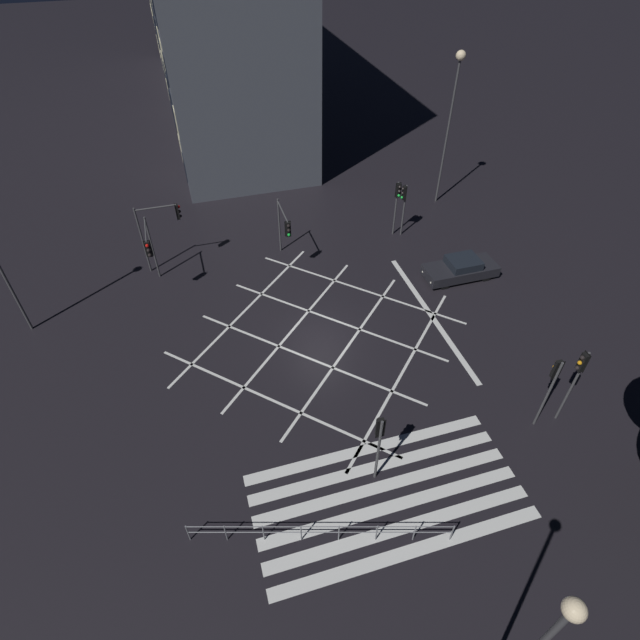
{
  "coord_description": "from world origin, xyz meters",
  "views": [
    {
      "loc": [
        -5.38,
        -18.09,
        18.43
      ],
      "look_at": [
        0.0,
        0.0,
        1.26
      ],
      "focal_mm": 28.0,
      "sensor_mm": 36.0,
      "label": 1
    }
  ],
  "objects_px": {
    "traffic_light_se_main": "(577,374)",
    "traffic_light_nw_main": "(161,223)",
    "traffic_light_ne_main": "(404,200)",
    "traffic_light_ne_cross": "(397,198)",
    "traffic_light_nw_cross": "(150,246)",
    "waiting_car": "(461,269)",
    "traffic_light_se_cross": "(552,380)",
    "traffic_light_median_north": "(284,225)",
    "traffic_light_median_south": "(379,437)",
    "street_lamp_west": "(454,93)"
  },
  "relations": [
    {
      "from": "traffic_light_nw_main",
      "to": "traffic_light_se_cross",
      "type": "relative_size",
      "value": 1.09
    },
    {
      "from": "traffic_light_median_south",
      "to": "traffic_light_se_main",
      "type": "distance_m",
      "value": 8.85
    },
    {
      "from": "traffic_light_median_north",
      "to": "traffic_light_se_cross",
      "type": "height_order",
      "value": "traffic_light_se_cross"
    },
    {
      "from": "traffic_light_se_cross",
      "to": "traffic_light_nw_cross",
      "type": "bearing_deg",
      "value": 46.77
    },
    {
      "from": "traffic_light_ne_main",
      "to": "traffic_light_median_south",
      "type": "bearing_deg",
      "value": 63.44
    },
    {
      "from": "traffic_light_nw_cross",
      "to": "waiting_car",
      "type": "distance_m",
      "value": 18.01
    },
    {
      "from": "traffic_light_se_main",
      "to": "traffic_light_nw_cross",
      "type": "bearing_deg",
      "value": -41.54
    },
    {
      "from": "traffic_light_ne_main",
      "to": "traffic_light_nw_main",
      "type": "bearing_deg",
      "value": -2.23
    },
    {
      "from": "traffic_light_ne_main",
      "to": "street_lamp_west",
      "type": "relative_size",
      "value": 0.35
    },
    {
      "from": "traffic_light_median_north",
      "to": "street_lamp_west",
      "type": "relative_size",
      "value": 0.36
    },
    {
      "from": "traffic_light_nw_main",
      "to": "traffic_light_median_north",
      "type": "bearing_deg",
      "value": -13.1
    },
    {
      "from": "waiting_car",
      "to": "traffic_light_ne_cross",
      "type": "bearing_deg",
      "value": -70.26
    },
    {
      "from": "traffic_light_se_main",
      "to": "traffic_light_se_cross",
      "type": "distance_m",
      "value": 1.07
    },
    {
      "from": "traffic_light_median_south",
      "to": "traffic_light_ne_main",
      "type": "distance_m",
      "value": 18.33
    },
    {
      "from": "traffic_light_nw_main",
      "to": "traffic_light_ne_main",
      "type": "relative_size",
      "value": 1.2
    },
    {
      "from": "traffic_light_median_north",
      "to": "waiting_car",
      "type": "bearing_deg",
      "value": 65.8
    },
    {
      "from": "traffic_light_ne_cross",
      "to": "traffic_light_ne_main",
      "type": "distance_m",
      "value": 0.44
    },
    {
      "from": "traffic_light_nw_cross",
      "to": "traffic_light_median_south",
      "type": "bearing_deg",
      "value": 27.09
    },
    {
      "from": "traffic_light_median_south",
      "to": "traffic_light_nw_main",
      "type": "relative_size",
      "value": 0.86
    },
    {
      "from": "traffic_light_ne_cross",
      "to": "traffic_light_ne_main",
      "type": "xyz_separation_m",
      "value": [
        0.4,
        -0.13,
        -0.13
      ]
    },
    {
      "from": "traffic_light_ne_cross",
      "to": "traffic_light_ne_main",
      "type": "bearing_deg",
      "value": 72.03
    },
    {
      "from": "traffic_light_nw_cross",
      "to": "traffic_light_se_main",
      "type": "bearing_deg",
      "value": 48.46
    },
    {
      "from": "traffic_light_nw_cross",
      "to": "traffic_light_ne_cross",
      "type": "height_order",
      "value": "traffic_light_nw_cross"
    },
    {
      "from": "traffic_light_ne_cross",
      "to": "traffic_light_se_main",
      "type": "xyz_separation_m",
      "value": [
        1.04,
        -16.19,
        0.3
      ]
    },
    {
      "from": "traffic_light_median_south",
      "to": "traffic_light_median_north",
      "type": "height_order",
      "value": "traffic_light_median_south"
    },
    {
      "from": "traffic_light_median_north",
      "to": "waiting_car",
      "type": "height_order",
      "value": "traffic_light_median_north"
    },
    {
      "from": "street_lamp_west",
      "to": "waiting_car",
      "type": "distance_m",
      "value": 11.7
    },
    {
      "from": "traffic_light_se_main",
      "to": "waiting_car",
      "type": "height_order",
      "value": "traffic_light_se_main"
    },
    {
      "from": "traffic_light_nw_cross",
      "to": "traffic_light_ne_main",
      "type": "height_order",
      "value": "traffic_light_nw_cross"
    },
    {
      "from": "traffic_light_nw_cross",
      "to": "traffic_light_se_cross",
      "type": "distance_m",
      "value": 21.16
    },
    {
      "from": "traffic_light_nw_main",
      "to": "street_lamp_west",
      "type": "distance_m",
      "value": 20.2
    },
    {
      "from": "traffic_light_nw_cross",
      "to": "waiting_car",
      "type": "bearing_deg",
      "value": 77.31
    },
    {
      "from": "traffic_light_nw_main",
      "to": "waiting_car",
      "type": "xyz_separation_m",
      "value": [
        16.64,
        -5.98,
        -2.57
      ]
    },
    {
      "from": "traffic_light_nw_cross",
      "to": "traffic_light_se_main",
      "type": "height_order",
      "value": "traffic_light_se_main"
    },
    {
      "from": "traffic_light_ne_main",
      "to": "traffic_light_ne_cross",
      "type": "bearing_deg",
      "value": -17.97
    },
    {
      "from": "traffic_light_median_south",
      "to": "traffic_light_ne_main",
      "type": "relative_size",
      "value": 1.04
    },
    {
      "from": "traffic_light_se_main",
      "to": "traffic_light_nw_main",
      "type": "bearing_deg",
      "value": -46.69
    },
    {
      "from": "traffic_light_se_cross",
      "to": "traffic_light_nw_main",
      "type": "bearing_deg",
      "value": 41.5
    },
    {
      "from": "traffic_light_ne_cross",
      "to": "waiting_car",
      "type": "relative_size",
      "value": 0.85
    },
    {
      "from": "traffic_light_nw_cross",
      "to": "street_lamp_west",
      "type": "xyz_separation_m",
      "value": [
        20.26,
        4.95,
        4.67
      ]
    },
    {
      "from": "traffic_light_ne_cross",
      "to": "traffic_light_se_cross",
      "type": "xyz_separation_m",
      "value": [
        -0.01,
        -16.09,
        0.13
      ]
    },
    {
      "from": "traffic_light_nw_cross",
      "to": "waiting_car",
      "type": "xyz_separation_m",
      "value": [
        17.41,
        -3.92,
        -2.4
      ]
    },
    {
      "from": "traffic_light_nw_cross",
      "to": "traffic_light_median_north",
      "type": "bearing_deg",
      "value": 93.31
    },
    {
      "from": "street_lamp_west",
      "to": "traffic_light_nw_cross",
      "type": "bearing_deg",
      "value": -166.26
    },
    {
      "from": "traffic_light_ne_cross",
      "to": "traffic_light_se_cross",
      "type": "distance_m",
      "value": 16.09
    },
    {
      "from": "traffic_light_median_south",
      "to": "traffic_light_nw_main",
      "type": "height_order",
      "value": "traffic_light_nw_main"
    },
    {
      "from": "traffic_light_se_main",
      "to": "traffic_light_ne_main",
      "type": "bearing_deg",
      "value": -87.72
    },
    {
      "from": "traffic_light_ne_cross",
      "to": "traffic_light_ne_main",
      "type": "height_order",
      "value": "traffic_light_ne_cross"
    },
    {
      "from": "traffic_light_se_main",
      "to": "traffic_light_se_cross",
      "type": "xyz_separation_m",
      "value": [
        -1.05,
        0.1,
        -0.17
      ]
    },
    {
      "from": "traffic_light_ne_main",
      "to": "waiting_car",
      "type": "relative_size",
      "value": 0.81
    }
  ]
}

